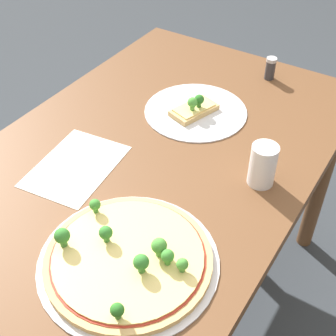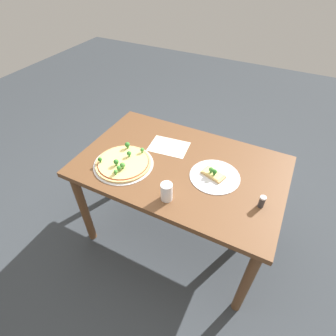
{
  "view_description": "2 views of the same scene",
  "coord_description": "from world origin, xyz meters",
  "px_view_note": "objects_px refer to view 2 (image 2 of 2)",
  "views": [
    {
      "loc": [
        0.8,
        0.57,
        1.56
      ],
      "look_at": [
        0.05,
        0.09,
        0.77
      ],
      "focal_mm": 50.0,
      "sensor_mm": 36.0,
      "label": 1
    },
    {
      "loc": [
        -0.5,
        1.16,
        1.87
      ],
      "look_at": [
        0.05,
        0.09,
        0.77
      ],
      "focal_mm": 28.0,
      "sensor_mm": 36.0,
      "label": 2
    }
  ],
  "objects_px": {
    "pizza_tray_whole": "(123,163)",
    "drinking_cup": "(167,192)",
    "pizza_tray_slice": "(214,175)",
    "dining_table": "(180,175)",
    "condiment_shaker": "(262,202)"
  },
  "relations": [
    {
      "from": "pizza_tray_slice",
      "to": "pizza_tray_whole",
      "type": "bearing_deg",
      "value": 15.9
    },
    {
      "from": "dining_table",
      "to": "condiment_shaker",
      "type": "relative_size",
      "value": 17.6
    },
    {
      "from": "pizza_tray_whole",
      "to": "drinking_cup",
      "type": "xyz_separation_m",
      "value": [
        -0.38,
        0.13,
        0.04
      ]
    },
    {
      "from": "dining_table",
      "to": "condiment_shaker",
      "type": "distance_m",
      "value": 0.56
    },
    {
      "from": "pizza_tray_slice",
      "to": "drinking_cup",
      "type": "distance_m",
      "value": 0.35
    },
    {
      "from": "pizza_tray_whole",
      "to": "drinking_cup",
      "type": "bearing_deg",
      "value": 160.83
    },
    {
      "from": "pizza_tray_slice",
      "to": "condiment_shaker",
      "type": "height_order",
      "value": "condiment_shaker"
    },
    {
      "from": "dining_table",
      "to": "pizza_tray_whole",
      "type": "xyz_separation_m",
      "value": [
        0.33,
        0.17,
        0.11
      ]
    },
    {
      "from": "pizza_tray_slice",
      "to": "condiment_shaker",
      "type": "xyz_separation_m",
      "value": [
        -0.31,
        0.11,
        0.03
      ]
    },
    {
      "from": "dining_table",
      "to": "condiment_shaker",
      "type": "bearing_deg",
      "value": 167.99
    },
    {
      "from": "dining_table",
      "to": "drinking_cup",
      "type": "distance_m",
      "value": 0.34
    },
    {
      "from": "pizza_tray_slice",
      "to": "drinking_cup",
      "type": "height_order",
      "value": "drinking_cup"
    },
    {
      "from": "dining_table",
      "to": "pizza_tray_slice",
      "type": "height_order",
      "value": "pizza_tray_slice"
    },
    {
      "from": "pizza_tray_slice",
      "to": "drinking_cup",
      "type": "relative_size",
      "value": 2.74
    },
    {
      "from": "pizza_tray_whole",
      "to": "pizza_tray_slice",
      "type": "height_order",
      "value": "pizza_tray_whole"
    }
  ]
}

